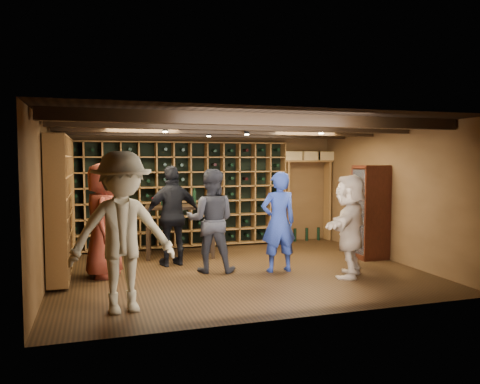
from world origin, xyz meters
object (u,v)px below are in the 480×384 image
object	(u,v)px
man_grey_suit	(211,220)
guest_beige	(350,226)
guest_red_floral	(103,220)
tasting_table	(180,212)
guest_khaki	(122,232)
display_cabinet	(370,214)
man_blue_shirt	(279,222)
guest_woman_black	(173,216)

from	to	relation	value
man_grey_suit	guest_beige	world-z (taller)	man_grey_suit
guest_red_floral	tasting_table	size ratio (longest dim) A/B	1.30
guest_red_floral	guest_khaki	xyz separation A→B (m)	(0.19, -1.88, 0.08)
display_cabinet	guest_beige	size ratio (longest dim) A/B	1.06
guest_beige	guest_khaki	bearing A→B (deg)	-38.02
man_blue_shirt	guest_beige	distance (m)	1.17
man_blue_shirt	guest_khaki	xyz separation A→B (m)	(-2.62, -1.38, 0.15)
guest_red_floral	guest_khaki	bearing A→B (deg)	-165.08
display_cabinet	man_grey_suit	xyz separation A→B (m)	(-3.16, -0.13, 0.01)
man_blue_shirt	guest_red_floral	size ratio (longest dim) A/B	0.92
guest_woman_black	tasting_table	bearing A→B (deg)	-121.02
guest_beige	tasting_table	distance (m)	3.31
man_blue_shirt	guest_beige	world-z (taller)	man_blue_shirt
man_grey_suit	guest_beige	xyz separation A→B (m)	(2.06, -0.98, -0.04)
guest_khaki	tasting_table	bearing A→B (deg)	60.20
display_cabinet	tasting_table	distance (m)	3.65
display_cabinet	guest_beige	bearing A→B (deg)	-134.55
display_cabinet	guest_red_floral	size ratio (longest dim) A/B	0.95
man_blue_shirt	man_grey_suit	world-z (taller)	man_grey_suit
guest_khaki	man_grey_suit	bearing A→B (deg)	40.58
guest_woman_black	guest_red_floral	bearing A→B (deg)	9.98
guest_woman_black	tasting_table	world-z (taller)	guest_woman_black
display_cabinet	man_blue_shirt	world-z (taller)	display_cabinet
guest_woman_black	guest_beige	size ratio (longest dim) A/B	1.08
man_grey_suit	guest_red_floral	bearing A→B (deg)	13.36
man_blue_shirt	display_cabinet	bearing A→B (deg)	-167.00
display_cabinet	guest_khaki	distance (m)	5.04
display_cabinet	guest_red_floral	bearing A→B (deg)	179.55
man_blue_shirt	guest_woman_black	xyz separation A→B (m)	(-1.62, 0.97, 0.05)
display_cabinet	man_blue_shirt	size ratio (longest dim) A/B	1.04
guest_red_floral	guest_beige	bearing A→B (deg)	-97.86
man_blue_shirt	tasting_table	xyz separation A→B (m)	(-1.37, 1.68, 0.03)
display_cabinet	guest_woman_black	xyz separation A→B (m)	(-3.69, 0.51, 0.04)
man_grey_suit	guest_woman_black	bearing A→B (deg)	-31.34
man_blue_shirt	tasting_table	distance (m)	2.17
display_cabinet	man_blue_shirt	xyz separation A→B (m)	(-2.07, -0.46, -0.01)
man_grey_suit	guest_woman_black	xyz separation A→B (m)	(-0.53, 0.64, 0.03)
man_blue_shirt	man_grey_suit	size ratio (longest dim) A/B	0.97
tasting_table	man_blue_shirt	bearing A→B (deg)	-41.98
tasting_table	display_cabinet	bearing A→B (deg)	-10.69
display_cabinet	man_grey_suit	distance (m)	3.16
man_blue_shirt	guest_red_floral	bearing A→B (deg)	-9.74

